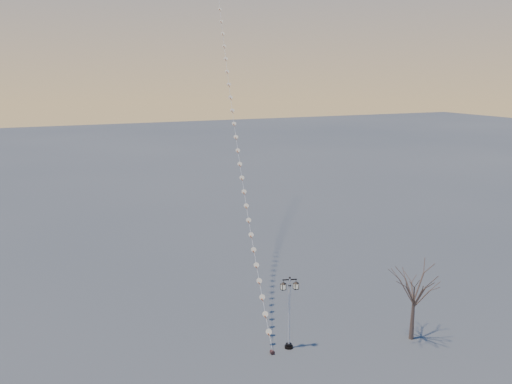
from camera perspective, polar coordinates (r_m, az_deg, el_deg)
ground at (r=29.99m, az=4.78°, el=-18.39°), size 300.00×300.00×0.00m
street_lamp at (r=30.81m, az=3.59°, el=-12.43°), size 1.07×0.59×4.34m
bare_tree at (r=32.78m, az=16.64°, el=-9.96°), size 2.73×2.73×4.53m
kite_train at (r=45.25m, az=-2.89°, el=15.19°), size 9.50×35.95×35.15m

